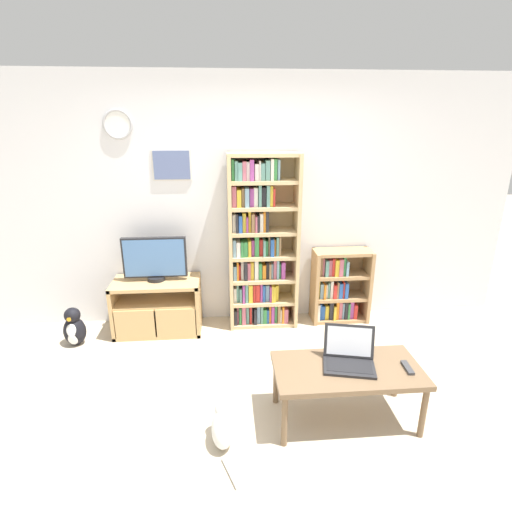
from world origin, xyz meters
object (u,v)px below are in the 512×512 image
Objects in this scene: bookshelf_tall at (259,246)px; cat at (223,426)px; tv_stand at (158,306)px; coffee_table at (347,373)px; penguin_figurine at (74,328)px; remote_near_laptop at (407,368)px; bookshelf_short at (337,287)px; laptop at (349,356)px; television at (155,259)px.

bookshelf_tall is 1.93m from cat.
tv_stand is 2.16m from coffee_table.
remote_near_laptop is at bearing -24.83° from penguin_figurine.
bookshelf_tall reaches higher than tv_stand.
remote_near_laptop reaches higher than cat.
penguin_figurine is (-2.74, -0.34, -0.20)m from bookshelf_short.
cat is (-0.41, -1.72, -0.75)m from bookshelf_tall.
coffee_table is (1.58, -1.46, 0.11)m from tv_stand.
remote_near_laptop is 1.37m from cat.
coffee_table is 2.69m from penguin_figurine.
bookshelf_tall is 1.65m from laptop.
tv_stand is 1.24m from bookshelf_tall.
coffee_table is 6.56× the size of remote_near_laptop.
laptop is 1.02m from cat.
laptop reaches higher than tv_stand.
coffee_table is 2.53× the size of laptop.
bookshelf_tall is at bearing 121.99° from laptop.
tv_stand is at bearing -176.53° from bookshelf_short.
penguin_figurine is at bearing 166.57° from laptop.
coffee_table is 1.98× the size of cat.
cat is (0.68, -1.62, -0.15)m from tv_stand.
coffee_table reaches higher than cat.
remote_near_laptop is 3.09m from penguin_figurine.
television is at bearing 150.94° from laptop.
cat is at bearing -172.03° from remote_near_laptop.
bookshelf_tall is 2.03m from penguin_figurine.
remote_near_laptop is (0.40, -0.10, -0.06)m from laptop.
bookshelf_tall is 1.91m from remote_near_laptop.
bookshelf_tall reaches higher than cat.
remote_near_laptop is at bearing -0.84° from laptop.
tv_stand is 2.52m from remote_near_laptop.
penguin_figurine is (-2.38, 1.24, -0.22)m from coffee_table.
television is 1.08m from bookshelf_tall.
tv_stand is at bearing -174.45° from bookshelf_tall.
laptop is (0.52, -1.52, -0.38)m from bookshelf_tall.
cat is at bearing -67.93° from television.
remote_near_laptop is at bearing -37.68° from television.
coffee_table is at bearing -43.45° from television.
television is 1.99m from bookshelf_short.
cat is 2.03m from penguin_figurine.
coffee_table is at bearing 176.52° from remote_near_laptop.
remote_near_laptop is 0.41× the size of penguin_figurine.
tv_stand is 0.83m from penguin_figurine.
bookshelf_tall is 1.00m from bookshelf_short.
remote_near_laptop is (2.00, -1.51, 0.17)m from tv_stand.
tv_stand is 1.95m from bookshelf_short.
tv_stand is 5.49× the size of remote_near_laptop.
penguin_figurine is at bearing 158.49° from remote_near_laptop.
bookshelf_short is at bearing 55.34° from cat.
penguin_figurine is (-0.79, -0.22, -0.11)m from tv_stand.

